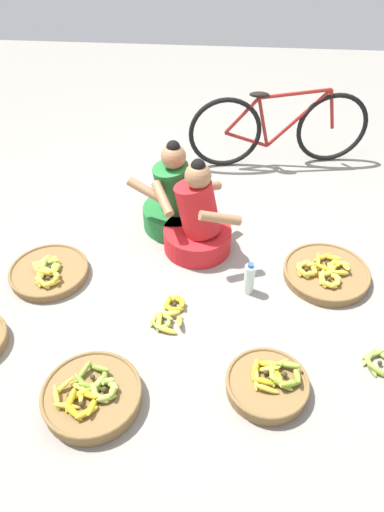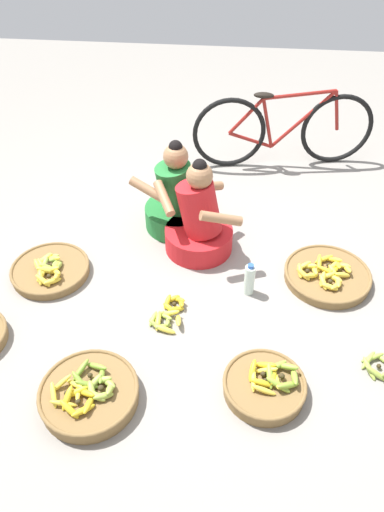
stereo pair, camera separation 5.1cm
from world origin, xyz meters
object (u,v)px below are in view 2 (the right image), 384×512
object	(u,v)px
bicycle_leaning	(283,130)
loose_bananas_near_vendor	(379,366)
vendor_woman_behind	(177,201)
banana_basket_back_left	(327,275)
banana_basket_back_right	(89,393)
loose_bananas_mid_left	(168,314)
water_bottle	(249,280)
banana_basket_near_bicycle	(265,385)
banana_basket_back_center	(50,269)
vendor_woman_front	(199,223)

from	to	relation	value
bicycle_leaning	loose_bananas_near_vendor	size ratio (longest dim) A/B	7.34
vendor_woman_behind	loose_bananas_near_vendor	size ratio (longest dim) A/B	3.34
banana_basket_back_left	bicycle_leaning	bearing A→B (deg)	100.42
banana_basket_back_right	vendor_woman_behind	bearing A→B (deg)	80.16
banana_basket_back_left	loose_bananas_mid_left	distance (m)	1.19
loose_bananas_mid_left	vendor_woman_behind	bearing A→B (deg)	93.80
banana_basket_back_left	loose_bananas_near_vendor	distance (m)	0.79
vendor_woman_behind	water_bottle	distance (m)	0.94
bicycle_leaning	banana_basket_near_bicycle	xyz separation A→B (m)	(-0.16, -2.59, -0.30)
banana_basket_near_bicycle	water_bottle	size ratio (longest dim) A/B	1.87
banana_basket_back_right	banana_basket_back_center	xyz separation A→B (m)	(-0.56, 1.00, -0.02)
banana_basket_near_bicycle	banana_basket_back_right	xyz separation A→B (m)	(-1.00, -0.16, 0.00)
water_bottle	banana_basket_back_left	bearing A→B (deg)	18.22
vendor_woman_front	water_bottle	world-z (taller)	vendor_woman_front
banana_basket_back_center	vendor_woman_behind	bearing A→B (deg)	38.70
banana_basket_back_left	loose_bananas_mid_left	bearing A→B (deg)	-156.30
vendor_woman_behind	water_bottle	xyz separation A→B (m)	(0.60, -0.71, -0.12)
banana_basket_near_bicycle	banana_basket_back_center	distance (m)	1.76
banana_basket_back_center	loose_bananas_near_vendor	distance (m)	2.32
bicycle_leaning	banana_basket_back_left	world-z (taller)	bicycle_leaning
banana_basket_near_bicycle	loose_bananas_mid_left	xyz separation A→B (m)	(-0.64, 0.51, -0.03)
vendor_woman_front	banana_basket_back_center	xyz separation A→B (m)	(-1.06, -0.41, -0.20)
banana_basket_back_center	loose_bananas_near_vendor	xyz separation A→B (m)	(2.24, -0.60, -0.02)
vendor_woman_front	loose_bananas_near_vendor	world-z (taller)	vendor_woman_front
loose_bananas_near_vendor	banana_basket_near_bicycle	bearing A→B (deg)	-161.54
banana_basket_back_right	water_bottle	world-z (taller)	water_bottle
vendor_woman_behind	loose_bananas_near_vendor	bearing A→B (deg)	-42.72
vendor_woman_behind	banana_basket_near_bicycle	world-z (taller)	vendor_woman_behind
banana_basket_back_right	banana_basket_back_center	world-z (taller)	banana_basket_back_right
vendor_woman_behind	banana_basket_back_center	size ratio (longest dim) A/B	1.34
bicycle_leaning	loose_bananas_near_vendor	xyz separation A→B (m)	(0.53, -2.37, -0.33)
banana_basket_back_center	loose_bananas_mid_left	size ratio (longest dim) A/B	1.66
loose_bananas_near_vendor	vendor_woman_front	bearing A→B (deg)	139.54
banana_basket_back_center	loose_bananas_mid_left	world-z (taller)	banana_basket_back_center
loose_bananas_mid_left	loose_bananas_near_vendor	world-z (taller)	same
vendor_woman_behind	loose_bananas_near_vendor	xyz separation A→B (m)	(1.39, -1.29, -0.21)
loose_bananas_near_vendor	vendor_woman_behind	bearing A→B (deg)	137.28
loose_bananas_near_vendor	water_bottle	xyz separation A→B (m)	(-0.80, 0.57, 0.09)
bicycle_leaning	loose_bananas_mid_left	xyz separation A→B (m)	(-0.80, -2.09, -0.33)
vendor_woman_behind	banana_basket_back_left	bearing A→B (deg)	-24.53
banana_basket_back_right	water_bottle	size ratio (longest dim) A/B	2.20
bicycle_leaning	banana_basket_near_bicycle	size ratio (longest dim) A/B	3.47
vendor_woman_front	vendor_woman_behind	distance (m)	0.34
banana_basket_back_center	vendor_woman_front	bearing A→B (deg)	21.22
vendor_woman_behind	loose_bananas_mid_left	distance (m)	1.03
banana_basket_near_bicycle	banana_basket_back_right	bearing A→B (deg)	-170.74
vendor_woman_front	banana_basket_back_right	world-z (taller)	vendor_woman_front
vendor_woman_front	banana_basket_near_bicycle	distance (m)	1.35
vendor_woman_front	water_bottle	xyz separation A→B (m)	(0.39, -0.44, -0.13)
water_bottle	bicycle_leaning	bearing A→B (deg)	81.53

